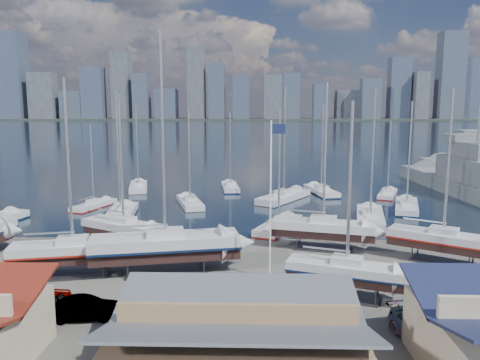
{
  "coord_description": "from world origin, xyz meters",
  "views": [
    {
      "loc": [
        0.76,
        -47.49,
        13.4
      ],
      "look_at": [
        -0.84,
        8.0,
        5.04
      ],
      "focal_mm": 35.0,
      "sensor_mm": 36.0,
      "label": 1
    }
  ],
  "objects_px": {
    "naval_ship_west": "(480,174)",
    "flagpole": "(272,191)",
    "car_a": "(45,307)",
    "naval_ship_east": "(474,186)"
  },
  "relations": [
    {
      "from": "car_a",
      "to": "naval_ship_east",
      "type": "bearing_deg",
      "value": 47.99
    },
    {
      "from": "car_a",
      "to": "flagpole",
      "type": "xyz_separation_m",
      "value": [
        14.85,
        6.69,
        6.52
      ]
    },
    {
      "from": "naval_ship_east",
      "to": "car_a",
      "type": "xyz_separation_m",
      "value": [
        -47.76,
        -44.53,
        -0.87
      ]
    },
    {
      "from": "naval_ship_west",
      "to": "car_a",
      "type": "bearing_deg",
      "value": 136.65
    },
    {
      "from": "naval_ship_west",
      "to": "flagpole",
      "type": "height_order",
      "value": "naval_ship_west"
    },
    {
      "from": "naval_ship_west",
      "to": "flagpole",
      "type": "distance_m",
      "value": 65.98
    },
    {
      "from": "naval_ship_west",
      "to": "car_a",
      "type": "height_order",
      "value": "naval_ship_west"
    },
    {
      "from": "naval_ship_west",
      "to": "naval_ship_east",
      "type": "bearing_deg",
      "value": 151.75
    },
    {
      "from": "naval_ship_east",
      "to": "flagpole",
      "type": "relative_size",
      "value": 3.46
    },
    {
      "from": "flagpole",
      "to": "car_a",
      "type": "bearing_deg",
      "value": -155.76
    }
  ]
}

